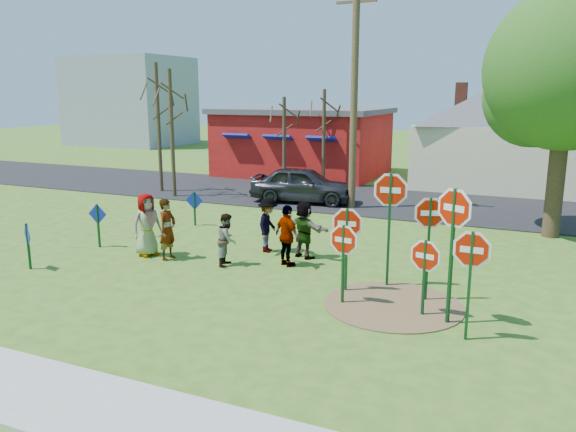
# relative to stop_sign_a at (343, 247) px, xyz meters

# --- Properties ---
(ground) EXTENTS (120.00, 120.00, 0.00)m
(ground) POSITION_rel_stop_sign_a_xyz_m (-3.38, 1.33, -1.37)
(ground) COLOR #345D1A
(ground) RESTS_ON ground
(sidewalk) EXTENTS (22.00, 1.80, 0.08)m
(sidewalk) POSITION_rel_stop_sign_a_xyz_m (-3.38, -5.87, -1.33)
(sidewalk) COLOR #9E9E99
(sidewalk) RESTS_ON ground
(road) EXTENTS (120.00, 7.50, 0.04)m
(road) POSITION_rel_stop_sign_a_xyz_m (-3.38, 12.83, -1.35)
(road) COLOR black
(road) RESTS_ON ground
(dirt_patch) EXTENTS (3.20, 3.20, 0.03)m
(dirt_patch) POSITION_rel_stop_sign_a_xyz_m (1.12, 0.33, -1.35)
(dirt_patch) COLOR brown
(dirt_patch) RESTS_ON ground
(red_building) EXTENTS (9.40, 7.69, 3.90)m
(red_building) POSITION_rel_stop_sign_a_xyz_m (-8.88, 19.33, 0.60)
(red_building) COLOR maroon
(red_building) RESTS_ON ground
(cream_house) EXTENTS (9.40, 9.40, 6.50)m
(cream_house) POSITION_rel_stop_sign_a_xyz_m (2.12, 19.33, 1.56)
(cream_house) COLOR beige
(cream_house) RESTS_ON ground
(distant_building) EXTENTS (10.00, 8.00, 8.00)m
(distant_building) POSITION_rel_stop_sign_a_xyz_m (-31.38, 31.33, 2.63)
(distant_building) COLOR #8C939E
(distant_building) RESTS_ON ground
(stop_sign_a) EXTENTS (0.94, 0.16, 2.00)m
(stop_sign_a) POSITION_rel_stop_sign_a_xyz_m (0.00, 0.00, 0.00)
(stop_sign_a) COLOR #103D1B
(stop_sign_a) RESTS_ON ground
(stop_sign_b) EXTENTS (1.13, 0.16, 3.03)m
(stop_sign_b) POSITION_rel_stop_sign_a_xyz_m (0.65, 1.61, 0.83)
(stop_sign_b) COLOR #103D1B
(stop_sign_b) RESTS_ON ground
(stop_sign_c) EXTENTS (0.99, 0.52, 3.06)m
(stop_sign_c) POSITION_rel_stop_sign_a_xyz_m (2.41, -0.21, 0.79)
(stop_sign_c) COLOR #103D1B
(stop_sign_c) RESTS_ON ground
(stop_sign_d) EXTENTS (0.92, 0.36, 2.60)m
(stop_sign_d) POSITION_rel_stop_sign_a_xyz_m (1.74, 0.97, 0.52)
(stop_sign_d) COLOR #103D1B
(stop_sign_d) RESTS_ON ground
(stop_sign_e) EXTENTS (0.92, 0.25, 1.84)m
(stop_sign_e) POSITION_rel_stop_sign_a_xyz_m (1.84, 0.02, -0.13)
(stop_sign_e) COLOR #103D1B
(stop_sign_e) RESTS_ON ground
(stop_sign_f) EXTENTS (0.99, 0.07, 2.34)m
(stop_sign_f) POSITION_rel_stop_sign_a_xyz_m (2.86, -0.87, 0.31)
(stop_sign_f) COLOR #103D1B
(stop_sign_f) RESTS_ON ground
(stop_sign_g) EXTENTS (1.02, 0.13, 2.23)m
(stop_sign_g) POSITION_rel_stop_sign_a_xyz_m (-0.19, 0.82, 0.16)
(stop_sign_g) COLOR #103D1B
(stop_sign_g) RESTS_ON ground
(blue_diamond_a) EXTENTS (0.60, 0.35, 1.32)m
(blue_diamond_a) POSITION_rel_stop_sign_a_xyz_m (-8.76, -1.03, -0.55)
(blue_diamond_a) COLOR #103D1B
(blue_diamond_a) RESTS_ON ground
(blue_diamond_b) EXTENTS (0.66, 0.08, 1.40)m
(blue_diamond_b) POSITION_rel_stop_sign_a_xyz_m (-8.59, 1.52, -0.49)
(blue_diamond_b) COLOR #103D1B
(blue_diamond_b) RESTS_ON ground
(blue_diamond_c) EXTENTS (0.66, 0.21, 1.14)m
(blue_diamond_c) POSITION_rel_stop_sign_a_xyz_m (-7.88, 3.24, -0.68)
(blue_diamond_c) COLOR #103D1B
(blue_diamond_c) RESTS_ON ground
(blue_diamond_d) EXTENTS (0.69, 0.10, 1.28)m
(blue_diamond_d) POSITION_rel_stop_sign_a_xyz_m (-7.46, 5.27, -0.58)
(blue_diamond_d) COLOR #103D1B
(blue_diamond_d) RESTS_ON ground
(person_a) EXTENTS (0.93, 1.09, 1.89)m
(person_a) POSITION_rel_stop_sign_a_xyz_m (-6.61, 1.40, -0.42)
(person_a) COLOR #415299
(person_a) RESTS_ON ground
(person_b) EXTENTS (0.43, 0.66, 1.80)m
(person_b) POSITION_rel_stop_sign_a_xyz_m (-5.82, 1.33, -0.47)
(person_b) COLOR #227674
(person_b) RESTS_ON ground
(person_c) EXTENTS (0.73, 0.84, 1.49)m
(person_c) POSITION_rel_stop_sign_a_xyz_m (-3.94, 1.53, -0.62)
(person_c) COLOR brown
(person_c) RESTS_ON ground
(person_d) EXTENTS (0.77, 1.16, 1.68)m
(person_d) POSITION_rel_stop_sign_a_xyz_m (-3.48, 3.22, -0.53)
(person_d) COLOR #333338
(person_d) RESTS_ON ground
(person_e) EXTENTS (1.10, 0.89, 1.75)m
(person_e) POSITION_rel_stop_sign_a_xyz_m (-2.34, 2.12, -0.49)
(person_e) COLOR #482B52
(person_e) RESTS_ON ground
(person_f) EXTENTS (1.66, 1.05, 1.71)m
(person_f) POSITION_rel_stop_sign_a_xyz_m (-2.22, 3.08, -0.51)
(person_f) COLOR #1B492B
(person_f) RESTS_ON ground
(suv) EXTENTS (4.83, 2.45, 1.58)m
(suv) POSITION_rel_stop_sign_a_xyz_m (-5.46, 10.89, -0.54)
(suv) COLOR #2C2B30
(suv) RESTS_ON road
(utility_pole) EXTENTS (2.31, 0.29, 9.44)m
(utility_pole) POSITION_rel_stop_sign_a_xyz_m (-3.13, 10.61, 3.60)
(utility_pole) COLOR #4C3823
(utility_pole) RESTS_ON ground
(leafy_tree) EXTENTS (5.74, 5.24, 8.16)m
(leafy_tree) POSITION_rel_stop_sign_a_xyz_m (4.65, 8.79, 3.89)
(leafy_tree) COLOR #382819
(leafy_tree) RESTS_ON ground
(bare_tree_west) EXTENTS (1.80, 1.80, 6.20)m
(bare_tree_west) POSITION_rel_stop_sign_a_xyz_m (-12.97, 10.75, 2.64)
(bare_tree_west) COLOR #382819
(bare_tree_west) RESTS_ON ground
(bare_tree_east) EXTENTS (1.80, 1.80, 4.97)m
(bare_tree_east) POSITION_rel_stop_sign_a_xyz_m (-6.08, 15.14, 1.85)
(bare_tree_east) COLOR #382819
(bare_tree_east) RESTS_ON ground
(bare_tree_mid) EXTENTS (1.80, 1.80, 5.85)m
(bare_tree_mid) POSITION_rel_stop_sign_a_xyz_m (-11.57, 9.85, 2.42)
(bare_tree_mid) COLOR #382819
(bare_tree_mid) RESTS_ON ground
(bare_tree_extra) EXTENTS (1.80, 1.80, 4.60)m
(bare_tree_extra) POSITION_rel_stop_sign_a_xyz_m (-7.82, 14.11, 1.61)
(bare_tree_extra) COLOR #382819
(bare_tree_extra) RESTS_ON ground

